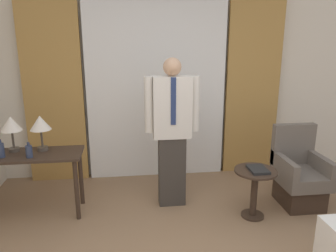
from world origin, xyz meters
TOP-DOWN VIEW (x-y plane):
  - wall_back at (0.00, 2.70)m, footprint 10.00×0.06m
  - curtain_sheer_center at (0.00, 2.57)m, footprint 1.94×0.06m
  - curtain_drape_left at (-1.40, 2.57)m, footprint 0.79×0.06m
  - curtain_drape_right at (1.40, 2.57)m, footprint 0.79×0.06m
  - desk at (-1.54, 1.61)m, footprint 1.21×0.48m
  - table_lamp_left at (-1.70, 1.71)m, footprint 0.23×0.23m
  - table_lamp_right at (-1.39, 1.71)m, footprint 0.23×0.23m
  - bottle_near_edge at (-1.77, 1.53)m, footprint 0.07×0.07m
  - bottle_by_lamp at (-1.47, 1.48)m, footprint 0.07×0.07m
  - person at (0.09, 1.65)m, footprint 0.63×0.21m
  - armchair at (1.63, 1.48)m, footprint 0.53×0.61m
  - side_table at (0.97, 1.23)m, footprint 0.47×0.47m
  - book at (0.99, 1.21)m, footprint 0.19×0.26m

SIDE VIEW (x-z plane):
  - armchair at x=1.63m, z-range -0.13..0.82m
  - side_table at x=0.97m, z-range 0.10..0.67m
  - book at x=0.99m, z-range 0.57..0.60m
  - desk at x=-1.54m, z-range 0.25..0.98m
  - bottle_by_lamp at x=-1.47m, z-range 0.72..0.89m
  - bottle_near_edge at x=-1.77m, z-range 0.72..0.92m
  - person at x=0.09m, z-range 0.08..1.85m
  - table_lamp_left at x=-1.70m, z-range 0.84..1.24m
  - table_lamp_right at x=-1.39m, z-range 0.84..1.24m
  - curtain_sheer_center at x=0.00m, z-range 0.00..2.58m
  - curtain_drape_left at x=-1.40m, z-range 0.00..2.58m
  - curtain_drape_right at x=1.40m, z-range 0.00..2.58m
  - wall_back at x=0.00m, z-range 0.00..2.70m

